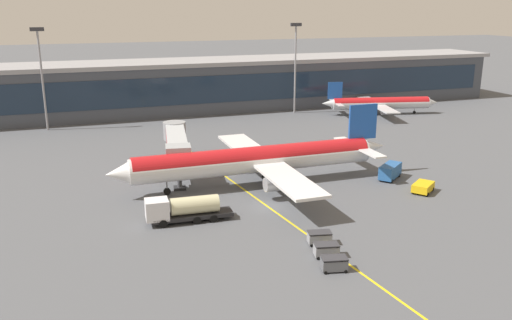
{
  "coord_description": "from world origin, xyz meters",
  "views": [
    {
      "loc": [
        -24.27,
        -63.25,
        26.01
      ],
      "look_at": [
        0.55,
        7.21,
        4.5
      ],
      "focal_mm": 37.64,
      "sensor_mm": 36.0,
      "label": 1
    }
  ],
  "objects_px": {
    "pushback_tug": "(423,187)",
    "fuel_tanker": "(183,209)",
    "main_airliner": "(257,159)",
    "crew_van": "(390,171)",
    "baggage_cart_1": "(326,250)",
    "commuter_jet_far": "(380,103)",
    "baggage_cart_0": "(334,263)",
    "baggage_cart_2": "(319,238)"
  },
  "relations": [
    {
      "from": "main_airliner",
      "to": "crew_van",
      "type": "relative_size",
      "value": 8.39
    },
    {
      "from": "crew_van",
      "to": "baggage_cart_0",
      "type": "height_order",
      "value": "crew_van"
    },
    {
      "from": "baggage_cart_1",
      "to": "fuel_tanker",
      "type": "bearing_deg",
      "value": 130.41
    },
    {
      "from": "main_airliner",
      "to": "pushback_tug",
      "type": "bearing_deg",
      "value": -27.81
    },
    {
      "from": "pushback_tug",
      "to": "fuel_tanker",
      "type": "bearing_deg",
      "value": 178.88
    },
    {
      "from": "fuel_tanker",
      "to": "crew_van",
      "type": "height_order",
      "value": "fuel_tanker"
    },
    {
      "from": "baggage_cart_0",
      "to": "commuter_jet_far",
      "type": "relative_size",
      "value": 0.1
    },
    {
      "from": "main_airliner",
      "to": "fuel_tanker",
      "type": "bearing_deg",
      "value": -141.74
    },
    {
      "from": "pushback_tug",
      "to": "commuter_jet_far",
      "type": "height_order",
      "value": "commuter_jet_far"
    },
    {
      "from": "main_airliner",
      "to": "crew_van",
      "type": "xyz_separation_m",
      "value": [
        20.47,
        -4.26,
        -2.66
      ]
    },
    {
      "from": "fuel_tanker",
      "to": "baggage_cart_1",
      "type": "relative_size",
      "value": 3.74
    },
    {
      "from": "crew_van",
      "to": "baggage_cart_0",
      "type": "distance_m",
      "value": 32.79
    },
    {
      "from": "fuel_tanker",
      "to": "pushback_tug",
      "type": "height_order",
      "value": "fuel_tanker"
    },
    {
      "from": "fuel_tanker",
      "to": "pushback_tug",
      "type": "relative_size",
      "value": 2.47
    },
    {
      "from": "crew_van",
      "to": "baggage_cart_2",
      "type": "relative_size",
      "value": 1.79
    },
    {
      "from": "crew_van",
      "to": "baggage_cart_2",
      "type": "distance_m",
      "value": 27.44
    },
    {
      "from": "main_airliner",
      "to": "commuter_jet_far",
      "type": "height_order",
      "value": "main_airliner"
    },
    {
      "from": "fuel_tanker",
      "to": "baggage_cart_1",
      "type": "height_order",
      "value": "fuel_tanker"
    },
    {
      "from": "baggage_cart_0",
      "to": "baggage_cart_1",
      "type": "relative_size",
      "value": 1.0
    },
    {
      "from": "baggage_cart_0",
      "to": "commuter_jet_far",
      "type": "xyz_separation_m",
      "value": [
        48.78,
        69.73,
        2.05
      ]
    },
    {
      "from": "baggage_cart_0",
      "to": "commuter_jet_far",
      "type": "distance_m",
      "value": 85.12
    },
    {
      "from": "baggage_cart_1",
      "to": "baggage_cart_2",
      "type": "relative_size",
      "value": 1.0
    },
    {
      "from": "pushback_tug",
      "to": "baggage_cart_1",
      "type": "height_order",
      "value": "baggage_cart_1"
    },
    {
      "from": "fuel_tanker",
      "to": "crew_van",
      "type": "relative_size",
      "value": 2.09
    },
    {
      "from": "main_airliner",
      "to": "crew_van",
      "type": "bearing_deg",
      "value": -11.76
    },
    {
      "from": "baggage_cart_1",
      "to": "crew_van",
      "type": "bearing_deg",
      "value": 44.36
    },
    {
      "from": "main_airliner",
      "to": "fuel_tanker",
      "type": "distance_m",
      "value": 17.32
    },
    {
      "from": "pushback_tug",
      "to": "commuter_jet_far",
      "type": "distance_m",
      "value": 58.57
    },
    {
      "from": "commuter_jet_far",
      "to": "main_airliner",
      "type": "bearing_deg",
      "value": -138.71
    },
    {
      "from": "baggage_cart_1",
      "to": "commuter_jet_far",
      "type": "relative_size",
      "value": 0.1
    },
    {
      "from": "baggage_cart_1",
      "to": "baggage_cart_2",
      "type": "distance_m",
      "value": 3.2
    },
    {
      "from": "baggage_cart_0",
      "to": "baggage_cart_1",
      "type": "xyz_separation_m",
      "value": [
        0.69,
        3.12,
        0.0
      ]
    },
    {
      "from": "fuel_tanker",
      "to": "commuter_jet_far",
      "type": "distance_m",
      "value": 79.8
    },
    {
      "from": "baggage_cart_1",
      "to": "baggage_cart_0",
      "type": "bearing_deg",
      "value": -102.5
    },
    {
      "from": "pushback_tug",
      "to": "baggage_cart_1",
      "type": "distance_m",
      "value": 26.46
    },
    {
      "from": "baggage_cart_0",
      "to": "baggage_cart_1",
      "type": "distance_m",
      "value": 3.2
    },
    {
      "from": "baggage_cart_0",
      "to": "crew_van",
      "type": "bearing_deg",
      "value": 47.42
    },
    {
      "from": "baggage_cart_2",
      "to": "commuter_jet_far",
      "type": "height_order",
      "value": "commuter_jet_far"
    },
    {
      "from": "fuel_tanker",
      "to": "baggage_cart_0",
      "type": "bearing_deg",
      "value": -56.47
    },
    {
      "from": "main_airliner",
      "to": "commuter_jet_far",
      "type": "relative_size",
      "value": 1.49
    },
    {
      "from": "baggage_cart_2",
      "to": "pushback_tug",
      "type": "bearing_deg",
      "value": 26.45
    },
    {
      "from": "crew_van",
      "to": "baggage_cart_2",
      "type": "bearing_deg",
      "value": -139.29
    }
  ]
}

